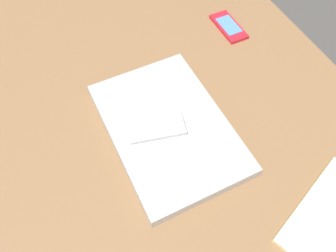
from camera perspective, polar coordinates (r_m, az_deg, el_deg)
name	(u,v)px	position (r cm, az deg, el deg)	size (l,w,h in cm)	color
desk_surface	(176,129)	(70.07, 1.34, -0.43)	(120.00, 80.00, 3.00)	olive
laptop_closed	(168,128)	(66.85, 0.00, -0.37)	(32.09, 21.77, 2.43)	#B7BABC
cell_phone_on_laptop	(157,128)	(64.96, -1.92, -0.29)	(7.22, 11.50, 0.96)	silver
cell_phone_on_desk	(229,27)	(89.21, 10.06, 16.01)	(11.01, 4.99, 0.97)	red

